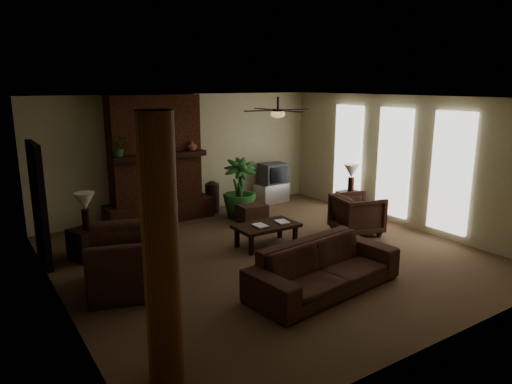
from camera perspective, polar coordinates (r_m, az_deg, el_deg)
room_shell at (r=8.08m, az=1.56°, el=1.53°), size 7.00×7.00×7.00m
fireplace at (r=10.58m, az=-12.11°, el=2.67°), size 2.40×0.70×2.80m
windows at (r=10.55m, az=16.53°, el=3.47°), size 0.08×3.65×2.35m
log_column at (r=4.68m, az=-11.58°, el=-7.52°), size 0.36×0.36×2.80m
doorway at (r=8.60m, az=-25.08°, el=-1.41°), size 0.10×1.00×2.10m
ceiling_fan at (r=8.41m, az=2.69°, el=9.74°), size 1.35×1.35×0.37m
sofa at (r=7.04m, az=8.42°, el=-8.18°), size 2.55×1.02×0.97m
armchair_left at (r=7.24m, az=-15.22°, el=-6.92°), size 1.27×1.58×1.20m
armchair_right at (r=9.77m, az=12.32°, el=-2.45°), size 1.01×1.05×0.90m
coffee_table at (r=8.83m, az=1.28°, el=-4.34°), size 1.20×0.70×0.43m
ottoman at (r=10.44m, az=-0.63°, el=-2.55°), size 0.64×0.64×0.40m
tv_stand at (r=12.13m, az=1.89°, el=-0.07°), size 0.90×0.60×0.50m
tv at (r=12.04m, az=2.13°, el=2.31°), size 0.66×0.54×0.52m
floor_vase at (r=11.18m, az=-5.38°, el=-0.32°), size 0.34×0.34×0.77m
floor_plant at (r=10.71m, az=-2.01°, el=-1.14°), size 1.19×1.55×0.77m
side_table_left at (r=8.77m, az=-20.05°, el=-5.98°), size 0.64×0.64×0.55m
lamp_left at (r=8.56m, az=-20.26°, el=-1.38°), size 0.39×0.39×0.65m
side_table_right at (r=11.18m, az=11.47°, el=-1.36°), size 0.51×0.51×0.55m
lamp_right at (r=11.02m, az=11.64°, el=2.30°), size 0.42×0.42×0.65m
mantel_plant at (r=9.96m, az=-16.49°, el=5.10°), size 0.41×0.45×0.33m
mantel_vase at (r=10.54m, az=-7.87°, el=5.64°), size 0.27×0.27×0.22m
book_a at (r=8.60m, az=-0.09°, el=-3.42°), size 0.22×0.03×0.29m
book_b at (r=8.86m, az=2.64°, el=-2.92°), size 0.21×0.05×0.29m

